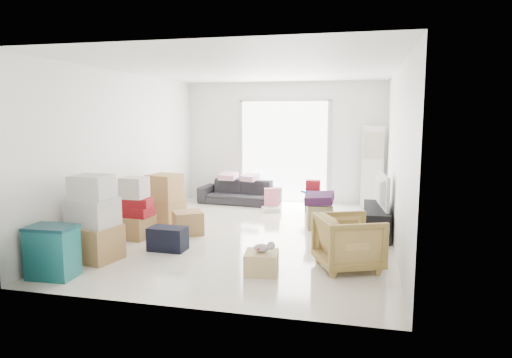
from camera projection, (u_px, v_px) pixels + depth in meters
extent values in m
cube|color=silver|center=(253.00, 241.00, 7.63)|extent=(4.50, 6.00, 0.24)
cube|color=white|center=(253.00, 61.00, 7.21)|extent=(4.50, 6.00, 0.24)
cube|color=white|center=(285.00, 142.00, 10.43)|extent=(4.50, 0.24, 2.70)
cube|color=white|center=(176.00, 181.00, 4.42)|extent=(4.50, 0.24, 2.70)
cube|color=white|center=(121.00, 151.00, 7.96)|extent=(0.24, 6.00, 2.70)
cube|color=white|center=(405.00, 157.00, 6.88)|extent=(0.24, 6.00, 2.70)
cube|color=white|center=(284.00, 151.00, 10.32)|extent=(2.00, 0.01, 2.30)
cube|color=silver|center=(241.00, 151.00, 10.54)|extent=(0.06, 0.04, 2.30)
cube|color=silver|center=(328.00, 152.00, 10.08)|extent=(0.06, 0.04, 2.30)
cube|color=silver|center=(284.00, 100.00, 10.15)|extent=(2.10, 0.04, 0.06)
cube|color=white|center=(372.00, 167.00, 9.60)|extent=(0.45, 0.30, 1.75)
cube|color=black|center=(376.00, 221.00, 7.60)|extent=(0.41, 1.37, 0.46)
imported|color=black|center=(377.00, 203.00, 7.56)|extent=(0.66, 1.02, 0.13)
imported|color=#28282D|center=(239.00, 188.00, 10.18)|extent=(1.83, 0.69, 0.70)
cube|color=#F6B3CD|center=(228.00, 169.00, 10.21)|extent=(0.46, 0.38, 0.13)
cube|color=#F6B3CD|center=(250.00, 170.00, 10.03)|extent=(0.44, 0.40, 0.12)
imported|color=tan|center=(349.00, 239.00, 5.87)|extent=(0.95, 0.97, 0.78)
cube|color=#186366|center=(53.00, 265.00, 5.59)|extent=(0.56, 0.41, 0.30)
cube|color=#186366|center=(52.00, 241.00, 5.54)|extent=(0.56, 0.41, 0.30)
cube|color=#0C333D|center=(51.00, 227.00, 5.52)|extent=(0.58, 0.42, 0.04)
cube|color=#996F45|center=(94.00, 243.00, 6.26)|extent=(0.74, 0.66, 0.48)
cube|color=beige|center=(93.00, 212.00, 6.20)|extent=(0.66, 0.57, 0.38)
cube|color=beige|center=(92.00, 187.00, 6.15)|extent=(0.49, 0.43, 0.32)
cube|color=#996F45|center=(136.00, 227.00, 7.39)|extent=(0.55, 0.55, 0.35)
cube|color=maroon|center=(135.00, 211.00, 7.36)|extent=(0.56, 0.40, 0.16)
cube|color=maroon|center=(135.00, 202.00, 7.33)|extent=(0.54, 0.39, 0.14)
cube|color=beige|center=(134.00, 188.00, 7.30)|extent=(0.38, 0.36, 0.34)
cube|color=#996F45|center=(165.00, 211.00, 8.41)|extent=(0.72, 0.66, 0.43)
cube|color=#996F45|center=(165.00, 187.00, 8.35)|extent=(0.61, 0.61, 0.47)
cube|color=#996F45|center=(188.00, 223.00, 7.61)|extent=(0.64, 0.64, 0.38)
cube|color=black|center=(168.00, 239.00, 6.70)|extent=(0.55, 0.34, 0.35)
cube|color=#9C965A|center=(319.00, 216.00, 7.98)|extent=(0.51, 0.51, 0.43)
cube|color=#411A42|center=(319.00, 200.00, 7.94)|extent=(0.48, 0.48, 0.14)
cylinder|color=#134BB3|center=(313.00, 191.00, 9.34)|extent=(0.52, 0.52, 0.04)
cylinder|color=#134BB3|center=(320.00, 201.00, 9.46)|extent=(0.04, 0.04, 0.41)
cylinder|color=#134BB3|center=(307.00, 200.00, 9.52)|extent=(0.04, 0.04, 0.41)
cylinder|color=#134BB3|center=(306.00, 203.00, 9.27)|extent=(0.04, 0.04, 0.41)
cylinder|color=#134BB3|center=(319.00, 203.00, 9.21)|extent=(0.04, 0.04, 0.41)
cube|color=maroon|center=(313.00, 185.00, 9.32)|extent=(0.28, 0.22, 0.20)
cube|color=silver|center=(271.00, 209.00, 9.38)|extent=(0.43, 0.40, 0.09)
cube|color=pink|center=(272.00, 197.00, 9.48)|extent=(0.32, 0.15, 0.38)
cube|color=#D5B57B|center=(261.00, 263.00, 5.73)|extent=(0.46, 0.46, 0.28)
ellipsoid|color=#B2ADA8|center=(261.00, 248.00, 5.71)|extent=(0.20, 0.14, 0.11)
cube|color=#AF223D|center=(261.00, 248.00, 5.71)|extent=(0.17, 0.16, 0.03)
sphere|color=#B2ADA8|center=(271.00, 246.00, 5.71)|extent=(0.11, 0.11, 0.11)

